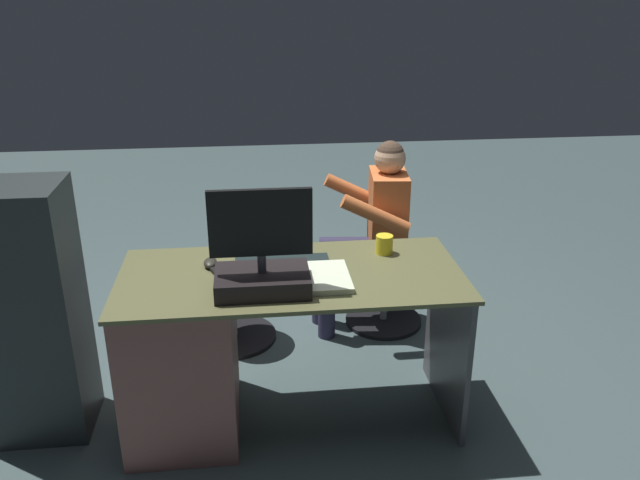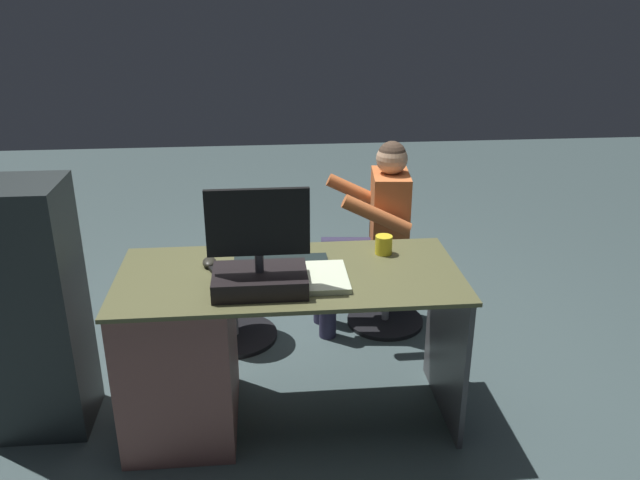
{
  "view_description": "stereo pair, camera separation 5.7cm",
  "coord_description": "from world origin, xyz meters",
  "px_view_note": "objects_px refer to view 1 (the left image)",
  "views": [
    {
      "loc": [
        0.16,
        2.93,
        1.94
      ],
      "look_at": [
        -0.17,
        0.01,
        0.74
      ],
      "focal_mm": 36.29,
      "sensor_mm": 36.0,
      "label": 1
    },
    {
      "loc": [
        0.1,
        2.94,
        1.94
      ],
      "look_at": [
        -0.17,
        0.01,
        0.74
      ],
      "focal_mm": 36.29,
      "sensor_mm": 36.0,
      "label": 2
    }
  ],
  "objects_px": {
    "computer_mouse": "(210,263)",
    "office_chair_teddy": "(232,299)",
    "cup": "(384,244)",
    "monitor": "(262,265)",
    "teddy_bear": "(229,244)",
    "tv_remote": "(217,271)",
    "person": "(372,222)",
    "visitor_chair": "(385,281)",
    "keyboard": "(282,263)",
    "desk": "(202,349)"
  },
  "relations": [
    {
      "from": "keyboard",
      "to": "person",
      "type": "height_order",
      "value": "person"
    },
    {
      "from": "desk",
      "to": "monitor",
      "type": "xyz_separation_m",
      "value": [
        -0.28,
        0.14,
        0.47
      ]
    },
    {
      "from": "keyboard",
      "to": "tv_remote",
      "type": "bearing_deg",
      "value": 10.07
    },
    {
      "from": "keyboard",
      "to": "computer_mouse",
      "type": "xyz_separation_m",
      "value": [
        0.32,
        -0.02,
        0.01
      ]
    },
    {
      "from": "cup",
      "to": "desk",
      "type": "bearing_deg",
      "value": 11.81
    },
    {
      "from": "computer_mouse",
      "to": "cup",
      "type": "distance_m",
      "value": 0.8
    },
    {
      "from": "computer_mouse",
      "to": "monitor",
      "type": "bearing_deg",
      "value": 131.44
    },
    {
      "from": "keyboard",
      "to": "cup",
      "type": "relative_size",
      "value": 4.79
    },
    {
      "from": "teddy_bear",
      "to": "office_chair_teddy",
      "type": "bearing_deg",
      "value": 90.0
    },
    {
      "from": "computer_mouse",
      "to": "visitor_chair",
      "type": "distance_m",
      "value": 1.3
    },
    {
      "from": "tv_remote",
      "to": "teddy_bear",
      "type": "relative_size",
      "value": 0.51
    },
    {
      "from": "desk",
      "to": "office_chair_teddy",
      "type": "relative_size",
      "value": 3.07
    },
    {
      "from": "visitor_chair",
      "to": "tv_remote",
      "type": "bearing_deg",
      "value": 40.51
    },
    {
      "from": "computer_mouse",
      "to": "cup",
      "type": "bearing_deg",
      "value": -175.34
    },
    {
      "from": "computer_mouse",
      "to": "person",
      "type": "xyz_separation_m",
      "value": [
        -0.87,
        -0.72,
        -0.11
      ]
    },
    {
      "from": "computer_mouse",
      "to": "person",
      "type": "bearing_deg",
      "value": -140.45
    },
    {
      "from": "keyboard",
      "to": "visitor_chair",
      "type": "distance_m",
      "value": 1.09
    },
    {
      "from": "teddy_bear",
      "to": "visitor_chair",
      "type": "distance_m",
      "value": 0.95
    },
    {
      "from": "monitor",
      "to": "person",
      "type": "bearing_deg",
      "value": -123.53
    },
    {
      "from": "computer_mouse",
      "to": "visitor_chair",
      "type": "height_order",
      "value": "computer_mouse"
    },
    {
      "from": "tv_remote",
      "to": "visitor_chair",
      "type": "relative_size",
      "value": 0.33
    },
    {
      "from": "keyboard",
      "to": "computer_mouse",
      "type": "distance_m",
      "value": 0.32
    },
    {
      "from": "keyboard",
      "to": "visitor_chair",
      "type": "height_order",
      "value": "keyboard"
    },
    {
      "from": "office_chair_teddy",
      "to": "teddy_bear",
      "type": "xyz_separation_m",
      "value": [
        0.0,
        -0.01,
        0.33
      ]
    },
    {
      "from": "visitor_chair",
      "to": "person",
      "type": "height_order",
      "value": "person"
    },
    {
      "from": "tv_remote",
      "to": "computer_mouse",
      "type": "bearing_deg",
      "value": -87.85
    },
    {
      "from": "monitor",
      "to": "tv_remote",
      "type": "bearing_deg",
      "value": -44.08
    },
    {
      "from": "visitor_chair",
      "to": "keyboard",
      "type": "bearing_deg",
      "value": 49.24
    },
    {
      "from": "monitor",
      "to": "tv_remote",
      "type": "relative_size",
      "value": 2.89
    },
    {
      "from": "office_chair_teddy",
      "to": "person",
      "type": "distance_m",
      "value": 0.91
    },
    {
      "from": "tv_remote",
      "to": "visitor_chair",
      "type": "xyz_separation_m",
      "value": [
        -0.93,
        -0.79,
        -0.48
      ]
    },
    {
      "from": "cup",
      "to": "monitor",
      "type": "bearing_deg",
      "value": 29.08
    },
    {
      "from": "desk",
      "to": "cup",
      "type": "relative_size",
      "value": 17.06
    },
    {
      "from": "cup",
      "to": "computer_mouse",
      "type": "bearing_deg",
      "value": 4.66
    },
    {
      "from": "keyboard",
      "to": "teddy_bear",
      "type": "relative_size",
      "value": 1.41
    },
    {
      "from": "monitor",
      "to": "teddy_bear",
      "type": "relative_size",
      "value": 1.46
    },
    {
      "from": "desk",
      "to": "tv_remote",
      "type": "relative_size",
      "value": 9.98
    },
    {
      "from": "tv_remote",
      "to": "teddy_bear",
      "type": "bearing_deg",
      "value": -114.77
    },
    {
      "from": "computer_mouse",
      "to": "office_chair_teddy",
      "type": "height_order",
      "value": "computer_mouse"
    },
    {
      "from": "desk",
      "to": "visitor_chair",
      "type": "relative_size",
      "value": 3.27
    },
    {
      "from": "monitor",
      "to": "keyboard",
      "type": "height_order",
      "value": "monitor"
    },
    {
      "from": "keyboard",
      "to": "office_chair_teddy",
      "type": "height_order",
      "value": "keyboard"
    },
    {
      "from": "tv_remote",
      "to": "person",
      "type": "height_order",
      "value": "person"
    },
    {
      "from": "computer_mouse",
      "to": "tv_remote",
      "type": "distance_m",
      "value": 0.07
    },
    {
      "from": "monitor",
      "to": "person",
      "type": "xyz_separation_m",
      "value": [
        -0.64,
        -0.97,
        -0.2
      ]
    },
    {
      "from": "desk",
      "to": "person",
      "type": "relative_size",
      "value": 1.34
    },
    {
      "from": "monitor",
      "to": "computer_mouse",
      "type": "bearing_deg",
      "value": -48.56
    },
    {
      "from": "computer_mouse",
      "to": "cup",
      "type": "height_order",
      "value": "cup"
    },
    {
      "from": "visitor_chair",
      "to": "computer_mouse",
      "type": "bearing_deg",
      "value": 37.16
    },
    {
      "from": "office_chair_teddy",
      "to": "desk",
      "type": "bearing_deg",
      "value": 81.24
    }
  ]
}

